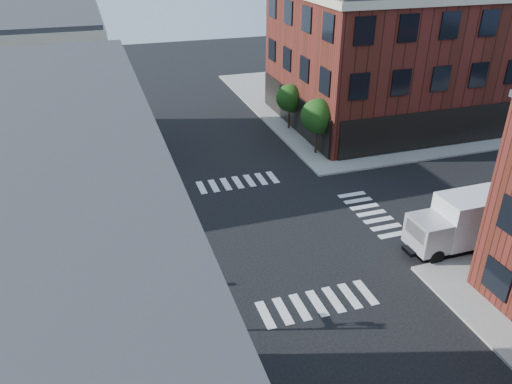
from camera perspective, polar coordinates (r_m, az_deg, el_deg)
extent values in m
plane|color=black|center=(30.56, 1.59, -4.50)|extent=(120.00, 120.00, 0.00)
cube|color=gray|center=(56.60, 14.86, 10.18)|extent=(30.00, 30.00, 0.15)
cube|color=#401810|center=(50.88, 18.19, 14.76)|extent=(25.00, 16.00, 12.00)
cylinder|color=black|center=(40.99, 6.85, 5.46)|extent=(0.18, 0.18, 1.47)
cylinder|color=black|center=(40.72, 6.91, 6.42)|extent=(0.12, 0.12, 1.47)
sphere|color=#183A0F|center=(40.14, 7.05, 8.65)|extent=(2.69, 2.69, 2.69)
sphere|color=#183A0F|center=(40.34, 7.39, 7.90)|extent=(1.85, 1.85, 1.85)
cylinder|color=black|center=(46.15, 3.77, 8.09)|extent=(0.18, 0.18, 1.33)
cylinder|color=black|center=(45.93, 3.80, 8.87)|extent=(0.12, 0.12, 1.33)
sphere|color=#183A0F|center=(45.46, 3.86, 10.68)|extent=(2.43, 2.43, 2.43)
sphere|color=#183A0F|center=(45.61, 4.18, 10.08)|extent=(1.67, 1.67, 1.67)
cylinder|color=black|center=(22.50, -9.15, -11.17)|extent=(0.12, 0.12, 4.60)
cylinder|color=black|center=(23.79, -8.78, -14.92)|extent=(0.28, 0.28, 0.30)
cube|color=#053819|center=(22.04, -7.89, -9.21)|extent=(1.10, 0.03, 0.22)
cube|color=#053819|center=(22.27, -9.61, -8.11)|extent=(0.03, 1.10, 0.22)
imported|color=black|center=(21.65, -8.59, -7.56)|extent=(0.22, 0.18, 1.10)
imported|color=black|center=(21.81, -9.88, -7.38)|extent=(0.18, 0.22, 1.10)
cube|color=silver|center=(31.17, 24.29, -2.48)|extent=(5.25, 2.30, 2.80)
cube|color=maroon|center=(30.48, 25.66, -3.49)|extent=(1.99, 0.06, 0.63)
cube|color=maroon|center=(31.88, 22.98, -1.51)|extent=(1.99, 0.06, 0.63)
cube|color=#A4A4A6|center=(29.34, 19.07, -4.49)|extent=(1.82, 2.18, 1.80)
cube|color=black|center=(28.70, 17.79, -4.28)|extent=(0.11, 1.71, 0.81)
cube|color=black|center=(31.19, 22.29, -5.12)|extent=(7.23, 0.97, 0.23)
cylinder|color=black|center=(29.23, 19.87, -6.98)|extent=(0.90, 0.32, 0.90)
cylinder|color=black|center=(30.45, 17.77, -5.12)|extent=(0.90, 0.32, 0.90)
cylinder|color=black|center=(31.18, 24.64, -5.65)|extent=(0.90, 0.32, 0.90)
cylinder|color=black|center=(32.33, 22.49, -3.96)|extent=(0.90, 0.32, 0.90)
cylinder|color=black|center=(33.69, 25.32, -3.25)|extent=(0.90, 0.32, 0.90)
cube|color=#D25209|center=(26.40, -4.92, -10.45)|extent=(0.50, 0.50, 0.04)
cone|color=#D25209|center=(26.19, -4.95, -9.85)|extent=(0.48, 0.48, 0.74)
cylinder|color=white|center=(26.12, -4.96, -9.67)|extent=(0.28, 0.28, 0.08)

